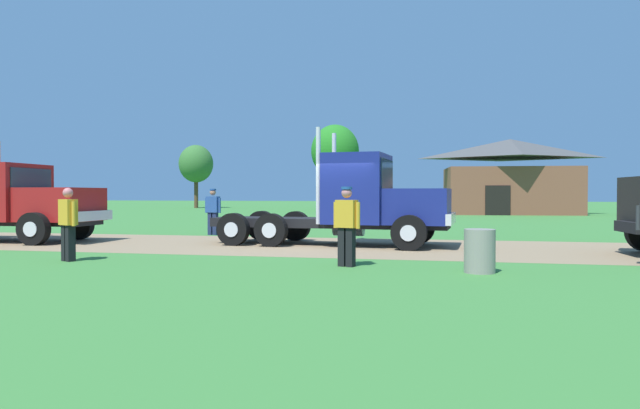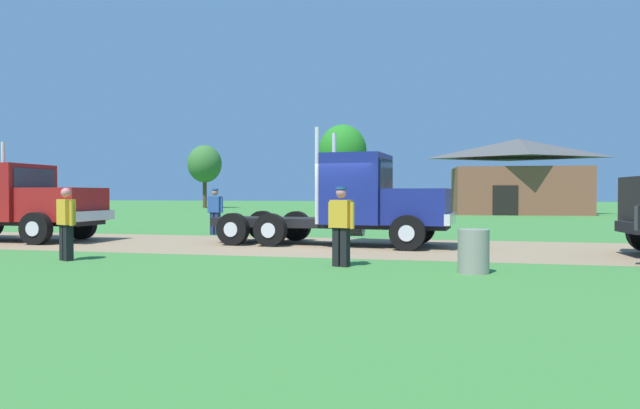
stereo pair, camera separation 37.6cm
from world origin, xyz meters
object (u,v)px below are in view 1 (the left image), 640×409
at_px(shed_building, 510,178).
at_px(visitor_walking_mid, 347,223).
at_px(truck_foreground_white, 361,203).
at_px(steel_barrel, 480,251).
at_px(visitor_far_side, 213,209).
at_px(visitor_standing_near, 68,221).

bearing_deg(shed_building, visitor_walking_mid, -101.86).
bearing_deg(truck_foreground_white, steel_barrel, -59.66).
xyz_separation_m(visitor_far_side, shed_building, (13.88, 26.07, 1.84)).
xyz_separation_m(truck_foreground_white, shed_building, (7.63, 29.32, 1.53)).
height_order(visitor_standing_near, visitor_far_side, visitor_far_side).
relative_size(visitor_standing_near, steel_barrel, 1.97).
bearing_deg(shed_building, visitor_standing_near, -111.73).
xyz_separation_m(visitor_walking_mid, steel_barrel, (2.81, -0.41, -0.53)).
distance_m(visitor_walking_mid, shed_building, 35.21).
bearing_deg(truck_foreground_white, visitor_far_side, 152.46).
relative_size(steel_barrel, shed_building, 0.08).
bearing_deg(visitor_far_side, steel_barrel, -42.78).
distance_m(visitor_standing_near, visitor_walking_mid, 6.67).
height_order(visitor_standing_near, shed_building, shed_building).
height_order(visitor_walking_mid, visitor_far_side, visitor_far_side).
bearing_deg(shed_building, truck_foreground_white, -104.59).
bearing_deg(visitor_standing_near, visitor_far_side, 89.97).
bearing_deg(visitor_far_side, visitor_standing_near, -90.03).
bearing_deg(steel_barrel, visitor_walking_mid, 171.65).
distance_m(truck_foreground_white, shed_building, 30.34).
height_order(truck_foreground_white, visitor_walking_mid, truck_foreground_white).
distance_m(truck_foreground_white, visitor_far_side, 7.05).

